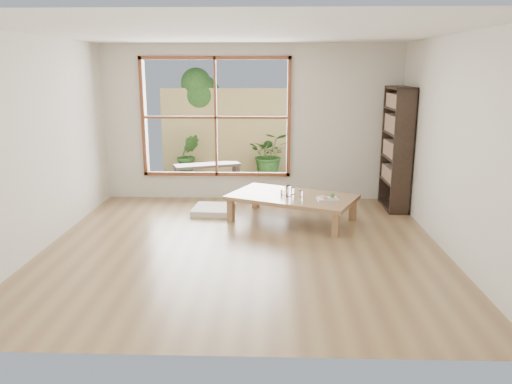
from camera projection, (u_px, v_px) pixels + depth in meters
ground at (244, 246)px, 6.35m from camera, size 5.00×5.00×0.00m
low_table at (292, 198)px, 7.33m from camera, size 2.04×1.65×0.39m
floor_cushion at (214, 210)px, 7.83m from camera, size 0.67×0.67×0.09m
bookshelf at (397, 149)px, 7.89m from camera, size 0.31×0.87×1.93m
glass_tall at (288, 191)px, 7.26m from camera, size 0.09×0.09×0.16m
glass_mid at (301, 194)px, 7.22m from camera, size 0.06×0.06×0.09m
glass_short at (292, 191)px, 7.37m from camera, size 0.08×0.08×0.10m
glass_small at (283, 192)px, 7.34m from camera, size 0.06×0.06×0.08m
food_tray at (328, 198)px, 7.10m from camera, size 0.30×0.23×0.09m
deck at (224, 183)px, 9.82m from camera, size 2.80×2.00×0.05m
garden_bench at (207, 167)px, 9.58m from camera, size 1.29×0.79×0.39m
bamboo_fence at (227, 131)px, 10.58m from camera, size 2.80×0.06×1.80m
shrub_right at (270, 154)px, 10.28m from camera, size 0.82×0.71×0.91m
shrub_left at (188, 155)px, 10.36m from camera, size 0.55×0.49×0.86m
garden_tree at (197, 96)px, 10.71m from camera, size 1.04×0.85×2.22m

